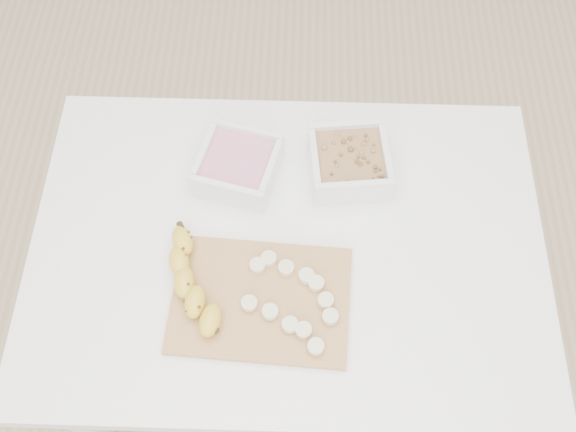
{
  "coord_description": "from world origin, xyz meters",
  "views": [
    {
      "loc": [
        0.02,
        -0.54,
        1.87
      ],
      "look_at": [
        0.0,
        0.03,
        0.81
      ],
      "focal_mm": 40.0,
      "sensor_mm": 36.0,
      "label": 1
    }
  ],
  "objects_px": {
    "table": "(288,264)",
    "cutting_board": "(261,300)",
    "bowl_yogurt": "(238,166)",
    "banana": "(193,283)",
    "bowl_granola": "(349,162)"
  },
  "relations": [
    {
      "from": "bowl_yogurt",
      "to": "banana",
      "type": "bearing_deg",
      "value": -104.47
    },
    {
      "from": "table",
      "to": "cutting_board",
      "type": "bearing_deg",
      "value": -111.05
    },
    {
      "from": "cutting_board",
      "to": "banana",
      "type": "relative_size",
      "value": 1.47
    },
    {
      "from": "bowl_yogurt",
      "to": "cutting_board",
      "type": "distance_m",
      "value": 0.28
    },
    {
      "from": "bowl_granola",
      "to": "cutting_board",
      "type": "xyz_separation_m",
      "value": [
        -0.17,
        -0.29,
        -0.03
      ]
    },
    {
      "from": "banana",
      "to": "bowl_granola",
      "type": "bearing_deg",
      "value": 31.41
    },
    {
      "from": "bowl_yogurt",
      "to": "bowl_granola",
      "type": "relative_size",
      "value": 1.08
    },
    {
      "from": "table",
      "to": "cutting_board",
      "type": "height_order",
      "value": "cutting_board"
    },
    {
      "from": "bowl_yogurt",
      "to": "bowl_granola",
      "type": "distance_m",
      "value": 0.22
    },
    {
      "from": "cutting_board",
      "to": "banana",
      "type": "bearing_deg",
      "value": 171.12
    },
    {
      "from": "table",
      "to": "bowl_yogurt",
      "type": "xyz_separation_m",
      "value": [
        -0.1,
        0.16,
        0.13
      ]
    },
    {
      "from": "table",
      "to": "bowl_yogurt",
      "type": "height_order",
      "value": "bowl_yogurt"
    },
    {
      "from": "bowl_yogurt",
      "to": "cutting_board",
      "type": "bearing_deg",
      "value": -78.08
    },
    {
      "from": "table",
      "to": "bowl_yogurt",
      "type": "distance_m",
      "value": 0.23
    },
    {
      "from": "cutting_board",
      "to": "banana",
      "type": "distance_m",
      "value": 0.13
    }
  ]
}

